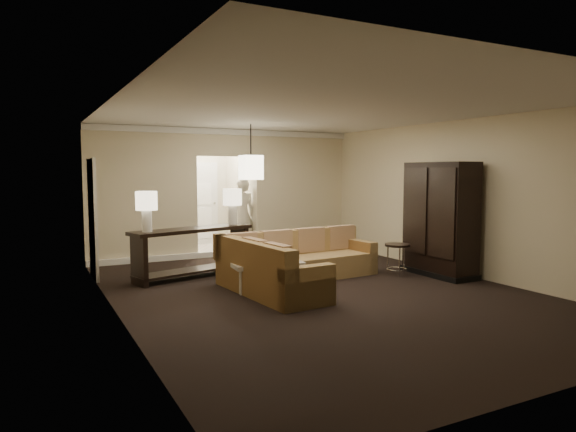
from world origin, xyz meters
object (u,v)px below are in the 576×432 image
console_table (193,248)px  armoire (440,222)px  person (242,211)px  drink_table (397,253)px  sectional_sofa (294,264)px  coffee_table (261,272)px

console_table → armoire: (3.99, -1.88, 0.45)m
console_table → armoire: armoire is taller
armoire → person: size_ratio=1.07×
person → console_table: bearing=57.7°
drink_table → person: (-1.50, 3.75, 0.54)m
sectional_sofa → person: 3.68m
coffee_table → console_table: bearing=122.8°
sectional_sofa → armoire: 2.81m
coffee_table → drink_table: size_ratio=2.15×
sectional_sofa → coffee_table: 0.55m
drink_table → console_table: bearing=155.8°
coffee_table → console_table: console_table is taller
console_table → armoire: 4.43m
armoire → sectional_sofa: bearing=168.8°
drink_table → armoire: bearing=-30.1°
armoire → drink_table: size_ratio=3.61×
sectional_sofa → armoire: armoire is taller
person → sectional_sofa: bearing=88.6°
armoire → console_table: bearing=154.8°
coffee_table → armoire: bearing=-11.8°
drink_table → person: size_ratio=0.30×
drink_table → person: 4.07m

